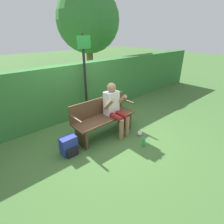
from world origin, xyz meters
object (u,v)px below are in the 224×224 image
Objects in this scene: tree at (88,21)px; person_seated at (114,106)px; signpost at (85,72)px; backpack at (69,146)px; park_bench at (103,117)px; water_bottle at (144,142)px.

person_seated is at bearing -119.02° from tree.
tree is (2.79, 3.79, 1.46)m from signpost.
person_seated reaches higher than backpack.
tree is (3.02, 4.84, 2.37)m from park_bench.
park_bench is 1.25× the size of person_seated.
person_seated is at bearing -88.57° from signpost.
backpack is at bearing 147.37° from water_bottle.
backpack is at bearing -129.23° from tree.
backpack is 1.86× the size of water_bottle.
water_bottle is 7.01m from tree.
park_bench is at bearing 108.71° from water_bottle.
backpack is (-1.04, -0.14, -0.29)m from park_bench.
water_bottle is at bearing -114.48° from tree.
backpack is 2.11m from signpost.
park_bench is at bearing -121.96° from tree.
backpack is at bearing -137.12° from signpost.
water_bottle is 0.05× the size of tree.
backpack is 0.17× the size of signpost.
backpack is at bearing -179.65° from person_seated.
signpost is (1.28, 1.19, 1.19)m from backpack.
signpost reaches higher than park_bench.
park_bench is 6.18m from tree.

